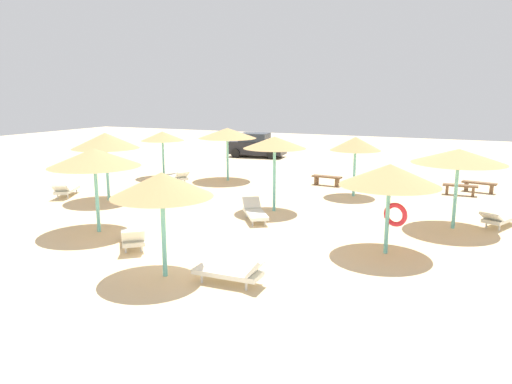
% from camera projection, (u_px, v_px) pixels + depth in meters
% --- Properties ---
extents(ground_plane, '(80.00, 80.00, 0.00)m').
position_uv_depth(ground_plane, '(214.00, 250.00, 14.47)').
color(ground_plane, beige).
extents(parasol_0, '(2.26, 2.26, 2.68)m').
position_uv_depth(parasol_0, '(355.00, 144.00, 21.48)').
color(parasol_0, '#6BC6BC').
rests_on(parasol_0, ground).
extents(parasol_1, '(2.99, 2.99, 2.82)m').
position_uv_depth(parasol_1, '(94.00, 158.00, 15.86)').
color(parasol_1, '#6BC6BC').
rests_on(parasol_1, ground).
extents(parasol_2, '(3.09, 3.09, 2.75)m').
position_uv_depth(parasol_2, '(459.00, 156.00, 16.27)').
color(parasol_2, '#6BC6BC').
rests_on(parasol_2, ground).
extents(parasol_3, '(2.83, 2.83, 2.93)m').
position_uv_depth(parasol_3, '(105.00, 141.00, 20.56)').
color(parasol_3, '#6BC6BC').
rests_on(parasol_3, ground).
extents(parasol_4, '(2.55, 2.55, 2.68)m').
position_uv_depth(parasol_4, '(162.00, 185.00, 11.94)').
color(parasol_4, '#6BC6BC').
rests_on(parasol_4, ground).
extents(parasol_5, '(2.44, 2.44, 2.94)m').
position_uv_depth(parasol_5, '(275.00, 143.00, 18.68)').
color(parasol_5, '#6BC6BC').
rests_on(parasol_5, ground).
extents(parasol_6, '(2.33, 2.33, 2.53)m').
position_uv_depth(parasol_6, '(162.00, 136.00, 26.32)').
color(parasol_6, '#6BC6BC').
rests_on(parasol_6, ground).
extents(parasol_7, '(2.85, 2.85, 2.63)m').
position_uv_depth(parasol_7, '(390.00, 176.00, 13.71)').
color(parasol_7, '#6BC6BC').
rests_on(parasol_7, ground).
extents(parasol_8, '(3.05, 3.05, 2.78)m').
position_uv_depth(parasol_8, '(227.00, 133.00, 25.39)').
color(parasol_8, '#6BC6BC').
rests_on(parasol_8, ground).
extents(lounger_0, '(1.26, 1.95, 0.81)m').
position_uv_depth(lounger_0, '(388.00, 183.00, 23.36)').
color(lounger_0, silver).
rests_on(lounger_0, ground).
extents(lounger_1, '(1.71, 1.82, 0.78)m').
position_uv_depth(lounger_1, '(133.00, 237.00, 14.62)').
color(lounger_1, silver).
rests_on(lounger_1, ground).
extents(lounger_2, '(1.36, 2.01, 0.64)m').
position_uv_depth(lounger_2, '(499.00, 218.00, 16.88)').
color(lounger_2, silver).
rests_on(lounger_2, ground).
extents(lounger_3, '(1.43, 1.98, 0.69)m').
position_uv_depth(lounger_3, '(66.00, 190.00, 21.83)').
color(lounger_3, silver).
rests_on(lounger_3, ground).
extents(lounger_4, '(1.88, 0.70, 0.79)m').
position_uv_depth(lounger_4, '(233.00, 271.00, 11.82)').
color(lounger_4, silver).
rests_on(lounger_4, ground).
extents(lounger_5, '(1.63, 1.91, 0.71)m').
position_uv_depth(lounger_5, '(255.00, 212.00, 17.75)').
color(lounger_5, silver).
rests_on(lounger_5, ground).
extents(lounger_6, '(1.94, 1.55, 0.72)m').
position_uv_depth(lounger_6, '(177.00, 177.00, 25.13)').
color(lounger_6, silver).
rests_on(lounger_6, ground).
extents(bench_0, '(1.51, 0.42, 0.49)m').
position_uv_depth(bench_0, '(460.00, 188.00, 22.06)').
color(bench_0, brown).
rests_on(bench_0, ground).
extents(bench_1, '(1.53, 0.51, 0.49)m').
position_uv_depth(bench_1, '(327.00, 179.00, 24.37)').
color(bench_1, brown).
rests_on(bench_1, ground).
extents(bench_2, '(1.55, 0.68, 0.49)m').
position_uv_depth(bench_2, '(479.00, 185.00, 22.70)').
color(bench_2, brown).
rests_on(bench_2, ground).
extents(parked_car, '(4.17, 2.36, 1.72)m').
position_uv_depth(parked_car, '(257.00, 146.00, 35.10)').
color(parked_car, black).
rests_on(parked_car, ground).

